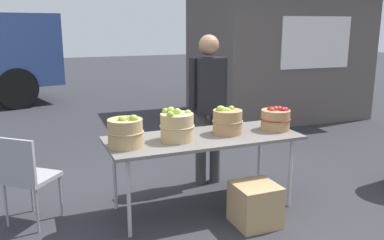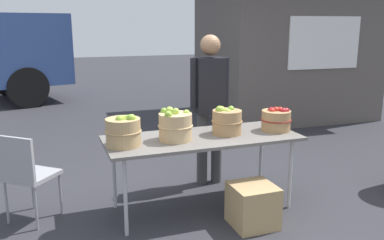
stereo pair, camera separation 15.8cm
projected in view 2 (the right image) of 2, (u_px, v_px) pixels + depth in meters
The scene contains 10 objects.
ground_plane at pixel (202, 207), 4.18m from camera, with size 40.00×40.00×0.00m, color #2D2D33.
market_table at pixel (202, 141), 4.02m from camera, with size 1.90×0.76×0.75m.
apple_basket_green_0 at pixel (123, 131), 3.67m from camera, with size 0.33×0.33×0.30m.
apple_basket_green_1 at pixel (175, 126), 3.86m from camera, with size 0.33×0.33×0.31m.
apple_basket_green_2 at pixel (227, 121), 4.08m from camera, with size 0.31×0.31×0.29m.
apple_basket_red_0 at pixel (276, 119), 4.21m from camera, with size 0.32×0.32×0.25m.
vendor_adult at pixel (210, 98), 4.61m from camera, with size 0.45×0.25×1.71m.
food_kiosk at pixel (284, 46), 8.24m from camera, with size 3.61×3.04×2.74m.
folding_chair at pixel (26, 171), 3.76m from camera, with size 0.56×0.56×0.86m.
produce_crate at pixel (253, 205), 3.77m from camera, with size 0.39×0.39×0.39m, color tan.
Camera 2 is at (-1.41, -3.60, 1.83)m, focal length 38.38 mm.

